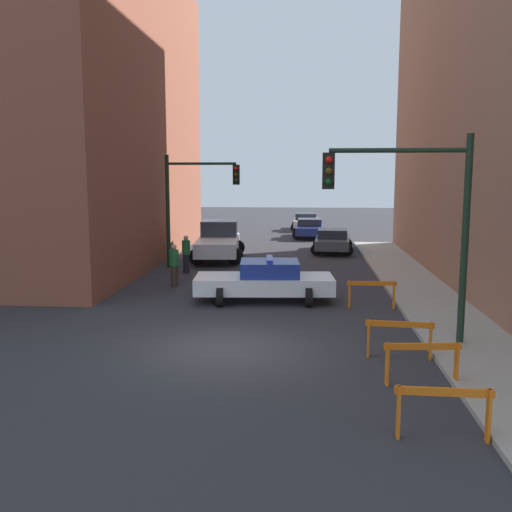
# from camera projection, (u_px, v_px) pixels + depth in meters

# --- Properties ---
(ground_plane) EXTENTS (120.00, 120.00, 0.00)m
(ground_plane) POSITION_uv_depth(u_px,v_px,m) (227.00, 348.00, 14.35)
(ground_plane) COLOR #2D2D33
(sidewalk_right) EXTENTS (2.40, 44.00, 0.12)m
(sidewalk_right) POSITION_uv_depth(u_px,v_px,m) (480.00, 352.00, 13.82)
(sidewalk_right) COLOR #9E998E
(sidewalk_right) RESTS_ON ground_plane
(building_corner_left) EXTENTS (14.00, 20.00, 15.05)m
(building_corner_left) POSITION_uv_depth(u_px,v_px,m) (23.00, 109.00, 28.08)
(building_corner_left) COLOR brown
(building_corner_left) RESTS_ON ground_plane
(traffic_light_near) EXTENTS (3.64, 0.35, 5.20)m
(traffic_light_near) POSITION_uv_depth(u_px,v_px,m) (418.00, 207.00, 14.11)
(traffic_light_near) COLOR black
(traffic_light_near) RESTS_ON sidewalk_right
(traffic_light_far) EXTENTS (3.44, 0.35, 5.20)m
(traffic_light_far) POSITION_uv_depth(u_px,v_px,m) (191.00, 195.00, 26.19)
(traffic_light_far) COLOR black
(traffic_light_far) RESTS_ON ground_plane
(police_car) EXTENTS (4.82, 2.59, 1.52)m
(police_car) POSITION_uv_depth(u_px,v_px,m) (265.00, 280.00, 19.52)
(police_car) COLOR white
(police_car) RESTS_ON ground_plane
(white_truck) EXTENTS (2.94, 5.55, 1.90)m
(white_truck) POSITION_uv_depth(u_px,v_px,m) (218.00, 241.00, 29.21)
(white_truck) COLOR silver
(white_truck) RESTS_ON ground_plane
(parked_car_near) EXTENTS (2.45, 4.40, 1.31)m
(parked_car_near) POSITION_uv_depth(u_px,v_px,m) (332.00, 240.00, 31.67)
(parked_car_near) COLOR #474C51
(parked_car_near) RESTS_ON ground_plane
(parked_car_mid) EXTENTS (2.33, 4.34, 1.31)m
(parked_car_mid) POSITION_uv_depth(u_px,v_px,m) (310.00, 228.00, 38.90)
(parked_car_mid) COLOR navy
(parked_car_mid) RESTS_ON ground_plane
(parked_car_far) EXTENTS (2.33, 4.33, 1.31)m
(parked_car_far) POSITION_uv_depth(u_px,v_px,m) (306.00, 221.00, 44.22)
(parked_car_far) COLOR silver
(parked_car_far) RESTS_ON ground_plane
(pedestrian_crossing) EXTENTS (0.39, 0.39, 1.66)m
(pedestrian_crossing) POSITION_uv_depth(u_px,v_px,m) (174.00, 265.00, 22.03)
(pedestrian_crossing) COLOR #382D23
(pedestrian_crossing) RESTS_ON ground_plane
(pedestrian_corner) EXTENTS (0.43, 0.43, 1.66)m
(pedestrian_corner) POSITION_uv_depth(u_px,v_px,m) (186.00, 253.00, 25.12)
(pedestrian_corner) COLOR black
(pedestrian_corner) RESTS_ON ground_plane
(barrier_front) EXTENTS (1.60, 0.19, 0.90)m
(barrier_front) POSITION_uv_depth(u_px,v_px,m) (444.00, 404.00, 9.32)
(barrier_front) COLOR orange
(barrier_front) RESTS_ON ground_plane
(barrier_mid) EXTENTS (1.60, 0.31, 0.90)m
(barrier_mid) POSITION_uv_depth(u_px,v_px,m) (422.00, 356.00, 11.76)
(barrier_mid) COLOR orange
(barrier_mid) RESTS_ON ground_plane
(barrier_back) EXTENTS (1.60, 0.28, 0.90)m
(barrier_back) POSITION_uv_depth(u_px,v_px,m) (399.00, 333.00, 13.48)
(barrier_back) COLOR orange
(barrier_back) RESTS_ON ground_plane
(barrier_corner) EXTENTS (1.60, 0.22, 0.90)m
(barrier_corner) POSITION_uv_depth(u_px,v_px,m) (372.00, 290.00, 18.48)
(barrier_corner) COLOR orange
(barrier_corner) RESTS_ON ground_plane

